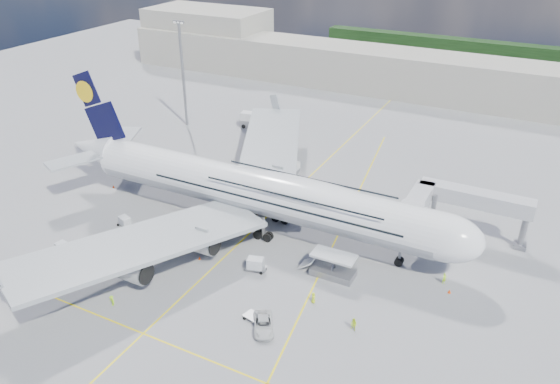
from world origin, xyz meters
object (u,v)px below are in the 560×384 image
at_px(crew_tug, 112,301).
at_px(crew_loader, 354,325).
at_px(dolly_row_b, 125,221).
at_px(airliner, 258,191).
at_px(catering_truck_outer, 253,121).
at_px(crew_nose, 444,279).
at_px(cone_nose, 450,291).
at_px(light_mast, 183,73).
at_px(dolly_nose_far, 255,264).
at_px(cone_wing_right_inner, 199,258).
at_px(cone_tail, 113,186).
at_px(cargo_loader, 332,268).
at_px(service_van, 263,325).
at_px(jet_bridge, 452,202).
at_px(dolly_row_a, 63,249).
at_px(dolly_back, 120,249).
at_px(cone_wing_left_inner, 292,180).
at_px(crew_van, 313,298).
at_px(crew_wing, 176,231).
at_px(dolly_row_c, 152,242).
at_px(dolly_nose_near, 255,318).
at_px(catering_truck_inner, 284,164).
at_px(cone_wing_left_outer, 266,146).
at_px(cone_wing_right_outer, 22,296).
at_px(baggage_tug, 189,241).

bearing_deg(crew_tug, crew_loader, 34.84).
bearing_deg(dolly_row_b, airliner, 46.60).
distance_m(dolly_row_b, catering_truck_outer, 51.07).
relative_size(crew_nose, cone_nose, 3.01).
height_order(light_mast, dolly_nose_far, light_mast).
relative_size(cone_wing_right_inner, cone_tail, 0.86).
bearing_deg(cargo_loader, cone_wing_right_inner, -164.03).
relative_size(cargo_loader, catering_truck_outer, 1.27).
height_order(service_van, cone_wing_right_inner, service_van).
xyz_separation_m(jet_bridge, dolly_row_a, (-52.81, -32.38, -5.79)).
bearing_deg(dolly_back, cone_wing_right_inner, 24.58).
height_order(catering_truck_outer, crew_nose, catering_truck_outer).
bearing_deg(crew_nose, cone_wing_right_inner, 143.83).
relative_size(crew_nose, crew_loader, 0.96).
bearing_deg(cone_wing_left_inner, crew_van, -59.33).
distance_m(cargo_loader, cone_tail, 49.42).
height_order(cargo_loader, crew_wing, cargo_loader).
height_order(dolly_row_c, service_van, service_van).
distance_m(jet_bridge, dolly_nose_near, 37.37).
relative_size(dolly_row_c, cone_nose, 6.07).
height_order(catering_truck_inner, crew_van, catering_truck_inner).
bearing_deg(cone_wing_left_outer, cargo_loader, -50.11).
bearing_deg(crew_loader, airliner, 165.19).
distance_m(crew_loader, cone_wing_right_outer, 46.34).
height_order(cargo_loader, catering_truck_outer, catering_truck_outer).
bearing_deg(dolly_back, cone_wing_left_inner, 73.81).
bearing_deg(dolly_nose_far, cone_wing_right_inner, 174.24).
distance_m(catering_truck_outer, cone_wing_right_outer, 72.75).
height_order(jet_bridge, crew_nose, jet_bridge).
distance_m(jet_bridge, dolly_row_b, 54.73).
bearing_deg(airliner, dolly_nose_near, -61.69).
bearing_deg(jet_bridge, cone_nose, -75.90).
distance_m(airliner, cargo_loader, 18.87).
xyz_separation_m(cargo_loader, baggage_tug, (-23.86, -2.99, -0.52)).
height_order(dolly_row_a, catering_truck_outer, catering_truck_outer).
bearing_deg(crew_tug, light_mast, 133.76).
bearing_deg(catering_truck_inner, dolly_nose_near, -67.71).
xyz_separation_m(baggage_tug, crew_loader, (30.95, -6.84, 0.20)).
bearing_deg(baggage_tug, dolly_nose_far, -19.36).
distance_m(dolly_nose_near, cone_wing_right_inner, 16.87).
relative_size(jet_bridge, light_mast, 0.74).
relative_size(cargo_loader, cone_wing_right_inner, 17.45).
bearing_deg(cargo_loader, crew_tug, -140.01).
height_order(catering_truck_outer, cone_nose, catering_truck_outer).
distance_m(dolly_nose_far, cone_wing_right_inner, 9.35).
bearing_deg(dolly_nose_near, cone_wing_right_outer, -148.41).
bearing_deg(dolly_row_c, cone_tail, 164.44).
relative_size(jet_bridge, baggage_tug, 6.51).
distance_m(crew_van, cone_tail, 51.03).
bearing_deg(airliner, cone_wing_left_inner, 98.00).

